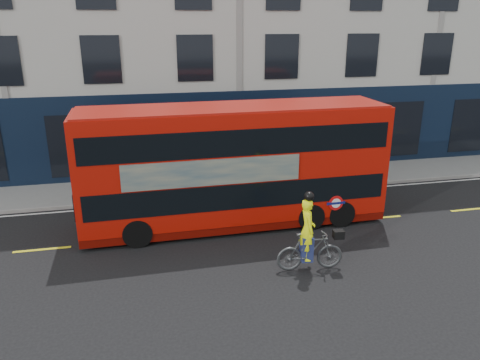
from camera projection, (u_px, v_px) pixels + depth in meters
name	position (u px, v px, depth m)	size (l,w,h in m)	color
ground	(290.00, 246.00, 15.49)	(120.00, 120.00, 0.00)	black
pavement	(246.00, 182.00, 21.47)	(60.00, 3.00, 0.12)	gray
kerb	(254.00, 193.00, 20.08)	(60.00, 0.12, 0.13)	gray
building_terrace	(219.00, 12.00, 25.01)	(50.00, 10.07, 15.00)	#A9A79F
road_edge_line	(256.00, 196.00, 19.83)	(58.00, 0.10, 0.01)	silver
lane_dashes	(277.00, 227.00, 16.87)	(58.00, 0.12, 0.01)	yellow
bus	(235.00, 166.00, 16.52)	(10.81, 2.62, 4.34)	#AE1006
cyclist	(309.00, 244.00, 13.78)	(2.05, 0.74, 2.50)	#474A4C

